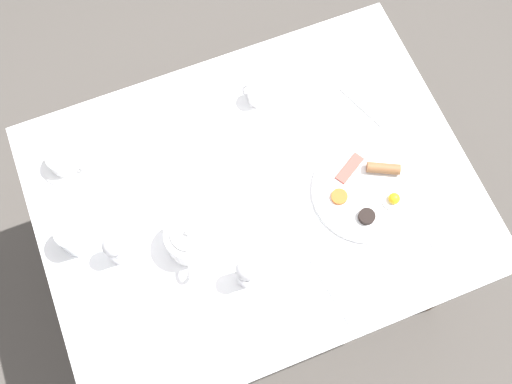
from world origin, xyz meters
TOP-DOWN VIEW (x-y plane):
  - ground_plane at (0.00, 0.00)m, footprint 8.00×8.00m
  - table at (0.00, 0.00)m, footprint 0.89×1.16m
  - breakfast_plate at (-0.10, -0.28)m, footprint 0.29×0.29m
  - teapot_near at (-0.07, 0.21)m, footprint 0.20×0.13m
  - teacup_with_saucer_left at (0.27, 0.45)m, footprint 0.13×0.13m
  - water_glass_tall at (0.05, 0.48)m, footprint 0.08×0.08m
  - creamer_jug at (0.27, -0.11)m, footprint 0.08×0.06m
  - pepper_grinder at (-0.20, 0.11)m, footprint 0.05×0.05m
  - salt_grinder at (-0.03, 0.39)m, footprint 0.05×0.05m
  - napkin_folded at (0.16, -0.43)m, footprint 0.19×0.17m
  - fork_by_plate at (0.04, -0.02)m, footprint 0.15×0.13m
  - knife_by_plate at (-0.31, -0.08)m, footprint 0.20×0.04m
  - spoon_for_tea at (-0.31, -0.45)m, footprint 0.03×0.16m
  - fork_spare at (0.17, 0.18)m, footprint 0.10×0.17m

SIDE VIEW (x-z plane):
  - ground_plane at x=0.00m, z-range 0.00..0.00m
  - table at x=0.00m, z-range 0.30..1.03m
  - fork_by_plate at x=0.04m, z-range 0.73..0.74m
  - spoon_for_tea at x=-0.31m, z-range 0.73..0.74m
  - fork_spare at x=0.17m, z-range 0.73..0.74m
  - knife_by_plate at x=-0.31m, z-range 0.73..0.74m
  - napkin_folded at x=0.16m, z-range 0.73..0.74m
  - breakfast_plate at x=-0.10m, z-range 0.72..0.76m
  - teacup_with_saucer_left at x=0.27m, z-range 0.73..0.79m
  - creamer_jug at x=0.27m, z-range 0.73..0.80m
  - teapot_near at x=-0.07m, z-range 0.72..0.83m
  - water_glass_tall at x=0.05m, z-range 0.73..0.83m
  - pepper_grinder at x=-0.20m, z-range 0.73..0.85m
  - salt_grinder at x=-0.03m, z-range 0.73..0.85m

